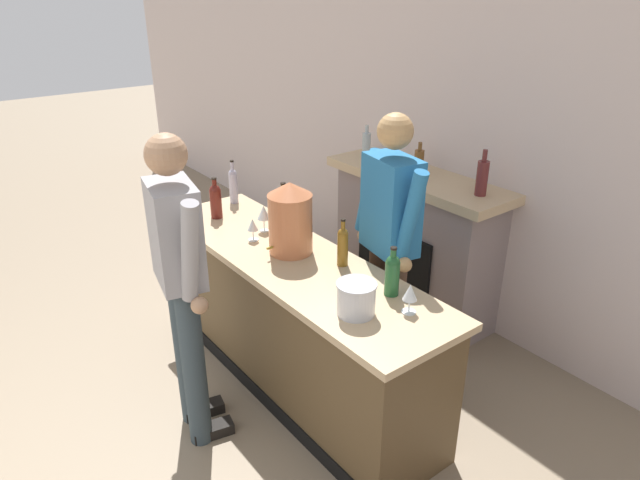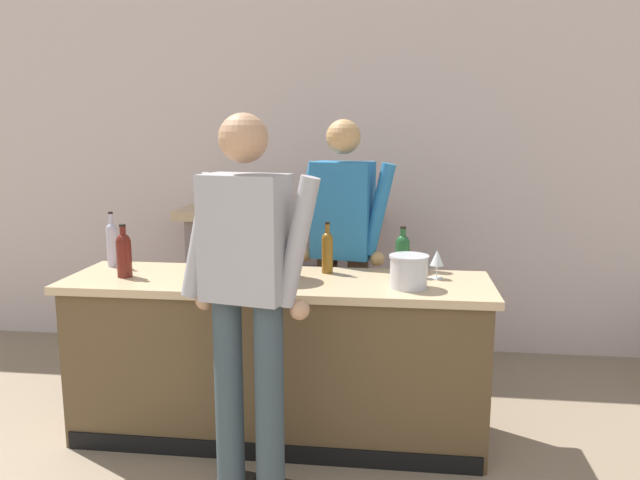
% 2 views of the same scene
% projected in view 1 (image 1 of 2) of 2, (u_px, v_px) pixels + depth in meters
% --- Properties ---
extents(wall_back_panel, '(12.00, 0.07, 2.75)m').
position_uv_depth(wall_back_panel, '(488.00, 149.00, 4.04)').
color(wall_back_panel, beige).
rests_on(wall_back_panel, ground_plane).
extents(bar_counter, '(2.35, 0.66, 0.93)m').
position_uv_depth(bar_counter, '(293.00, 321.00, 3.67)').
color(bar_counter, brown).
rests_on(bar_counter, ground_plane).
extents(fireplace_stone, '(1.55, 0.52, 1.46)m').
position_uv_depth(fireplace_stone, '(414.00, 241.00, 4.51)').
color(fireplace_stone, gray).
rests_on(fireplace_stone, ground_plane).
extents(person_customer, '(0.65, 0.36, 1.81)m').
position_uv_depth(person_customer, '(182.00, 281.00, 3.04)').
color(person_customer, '#344148').
rests_on(person_customer, ground_plane).
extents(person_bartender, '(0.65, 0.36, 1.80)m').
position_uv_depth(person_bartender, '(388.00, 243.00, 3.49)').
color(person_bartender, '#4E3829').
rests_on(person_bartender, ground_plane).
extents(copper_dispenser, '(0.28, 0.31, 0.46)m').
position_uv_depth(copper_dispenser, '(290.00, 218.00, 3.46)').
color(copper_dispenser, '#C97247').
rests_on(copper_dispenser, bar_counter).
extents(ice_bucket_steel, '(0.21, 0.21, 0.17)m').
position_uv_depth(ice_bucket_steel, '(356.00, 298.00, 2.86)').
color(ice_bucket_steel, silver).
rests_on(ice_bucket_steel, bar_counter).
extents(wine_bottle_cabernet_heavy, '(0.08, 0.08, 0.28)m').
position_uv_depth(wine_bottle_cabernet_heavy, '(392.00, 273.00, 3.02)').
color(wine_bottle_cabernet_heavy, '#1E5229').
rests_on(wine_bottle_cabernet_heavy, bar_counter).
extents(wine_bottle_merlot_tall, '(0.07, 0.07, 0.29)m').
position_uv_depth(wine_bottle_merlot_tall, '(284.00, 217.00, 3.73)').
color(wine_bottle_merlot_tall, brown).
rests_on(wine_bottle_merlot_tall, bar_counter).
extents(wine_bottle_chardonnay_pale, '(0.08, 0.08, 0.32)m').
position_uv_depth(wine_bottle_chardonnay_pale, '(284.00, 207.00, 3.85)').
color(wine_bottle_chardonnay_pale, brown).
rests_on(wine_bottle_chardonnay_pale, bar_counter).
extents(wine_bottle_rose_blush, '(0.07, 0.07, 0.30)m').
position_uv_depth(wine_bottle_rose_blush, '(343.00, 245.00, 3.34)').
color(wine_bottle_rose_blush, brown).
rests_on(wine_bottle_rose_blush, bar_counter).
extents(wine_bottle_port_short, '(0.08, 0.08, 0.30)m').
position_uv_depth(wine_bottle_port_short, '(216.00, 200.00, 4.01)').
color(wine_bottle_port_short, '#571A13').
rests_on(wine_bottle_port_short, bar_counter).
extents(wine_bottle_riesling_slim, '(0.06, 0.06, 0.33)m').
position_uv_depth(wine_bottle_riesling_slim, '(233.00, 184.00, 4.27)').
color(wine_bottle_riesling_slim, '#ABA7BE').
rests_on(wine_bottle_riesling_slim, bar_counter).
extents(wine_glass_front_left, '(0.07, 0.07, 0.15)m').
position_uv_depth(wine_glass_front_left, '(253.00, 226.00, 3.67)').
color(wine_glass_front_left, silver).
rests_on(wine_glass_front_left, bar_counter).
extents(wine_glass_front_right, '(0.08, 0.08, 0.16)m').
position_uv_depth(wine_glass_front_right, '(410.00, 293.00, 2.86)').
color(wine_glass_front_right, silver).
rests_on(wine_glass_front_right, bar_counter).
extents(wine_glass_mid_counter, '(0.09, 0.09, 0.18)m').
position_uv_depth(wine_glass_mid_counter, '(264.00, 213.00, 3.79)').
color(wine_glass_mid_counter, silver).
rests_on(wine_glass_mid_counter, bar_counter).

